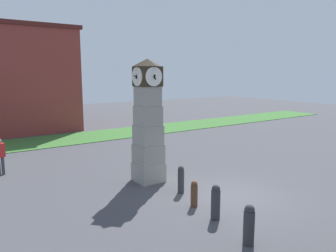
{
  "coord_description": "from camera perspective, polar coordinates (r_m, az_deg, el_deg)",
  "views": [
    {
      "loc": [
        -8.8,
        -8.43,
        4.67
      ],
      "look_at": [
        -0.69,
        3.34,
        2.33
      ],
      "focal_mm": 35.0,
      "sensor_mm": 36.0,
      "label": 1
    }
  ],
  "objects": [
    {
      "name": "clock_tower",
      "position": [
        13.92,
        -3.5,
        0.11
      ],
      "size": [
        1.32,
        1.26,
        5.24
      ],
      "color": "gray",
      "rests_on": "ground_plane"
    },
    {
      "name": "bollard_end_row",
      "position": [
        12.93,
        2.27,
        -9.25
      ],
      "size": [
        0.25,
        0.25,
        1.1
      ],
      "color": "#333338",
      "rests_on": "ground_plane"
    },
    {
      "name": "bollard_near_tower",
      "position": [
        9.56,
        13.92,
        -16.3
      ],
      "size": [
        0.31,
        0.31,
        1.16
      ],
      "color": "#333338",
      "rests_on": "ground_plane"
    },
    {
      "name": "bollard_far_row",
      "position": [
        11.76,
        4.58,
        -11.63
      ],
      "size": [
        0.25,
        0.25,
        0.94
      ],
      "color": "brown",
      "rests_on": "ground_plane"
    },
    {
      "name": "pedestrian_crossing_lot",
      "position": [
        16.83,
        -27.22,
        -4.41
      ],
      "size": [
        0.46,
        0.38,
        1.71
      ],
      "color": "#3F3F47",
      "rests_on": "ground_plane"
    },
    {
      "name": "bollard_mid_row",
      "position": [
        10.84,
        8.29,
        -12.92
      ],
      "size": [
        0.3,
        0.3,
        1.16
      ],
      "color": "#333338",
      "rests_on": "ground_plane"
    },
    {
      "name": "ground_plane",
      "position": [
        13.05,
        11.1,
        -11.86
      ],
      "size": [
        77.91,
        77.91,
        0.0
      ],
      "primitive_type": "plane",
      "color": "#424247"
    },
    {
      "name": "grass_verge_far",
      "position": [
        25.83,
        -7.84,
        -1.18
      ],
      "size": [
        46.75,
        4.21,
        0.04
      ],
      "primitive_type": "cube",
      "color": "#386B2D",
      "rests_on": "ground_plane"
    }
  ]
}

